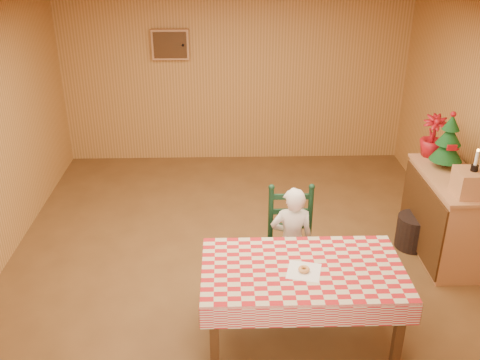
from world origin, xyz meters
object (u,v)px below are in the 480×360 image
dining_table (303,276)px  ladder_chair (291,243)px  seated_child (292,241)px  crate (471,183)px  christmas_tree (448,142)px  shelf_unit (445,216)px  storage_bin (413,232)px

dining_table → ladder_chair: size_ratio=1.53×
ladder_chair → seated_child: size_ratio=0.96×
crate → christmas_tree: 0.67m
dining_table → shelf_unit: bearing=37.9°
seated_child → shelf_unit: size_ratio=0.91×
seated_child → christmas_tree: bearing=-153.6°
christmas_tree → storage_bin: bearing=-156.8°
seated_child → christmas_tree: (1.72, 0.86, 0.65)m
seated_child → ladder_chair: bearing=-90.0°
crate → storage_bin: (-0.26, 0.54, -0.87)m
shelf_unit → dining_table: bearing=-142.1°
ladder_chair → seated_child: bearing=-90.0°
dining_table → crate: crate is taller
storage_bin → christmas_tree: bearing=23.2°
seated_child → storage_bin: 1.68m
dining_table → crate: 1.99m
crate → christmas_tree: (-0.00, 0.65, 0.16)m
crate → storage_bin: size_ratio=0.80×
christmas_tree → storage_bin: (-0.26, -0.11, -1.02)m
christmas_tree → storage_bin: size_ratio=1.65×
ladder_chair → shelf_unit: (1.71, 0.55, -0.04)m
seated_child → crate: size_ratio=3.75×
dining_table → crate: (1.72, 0.94, 0.37)m
seated_child → storage_bin: bearing=-153.0°
crate → storage_bin: 1.05m
ladder_chair → crate: (1.72, 0.15, 0.55)m
ladder_chair → shelf_unit: bearing=17.8°
christmas_tree → dining_table: bearing=-137.4°
christmas_tree → seated_child: bearing=-153.6°
seated_child → crate: 1.80m
crate → christmas_tree: bearing=90.0°
ladder_chair → seated_child: 0.08m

